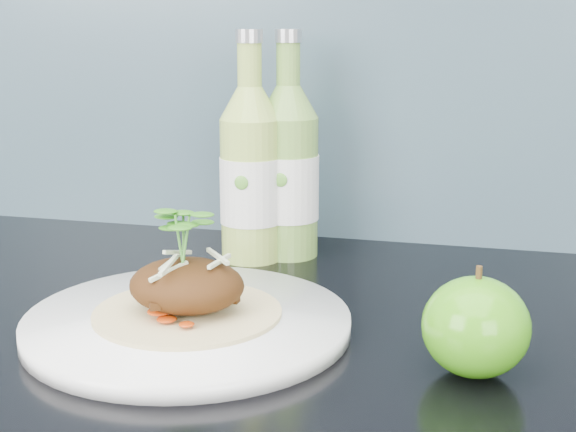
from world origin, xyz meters
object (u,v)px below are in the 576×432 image
object	(u,v)px
dinner_plate	(188,323)
cider_bottle_right	(288,172)
cider_bottle_left	(251,175)
green_apple	(476,327)

from	to	relation	value
dinner_plate	cider_bottle_right	world-z (taller)	cider_bottle_right
dinner_plate	cider_bottle_left	world-z (taller)	cider_bottle_left
dinner_plate	green_apple	distance (m)	0.26
cider_bottle_left	cider_bottle_right	distance (m)	0.05
cider_bottle_left	cider_bottle_right	size ratio (longest dim) A/B	1.00
dinner_plate	cider_bottle_left	size ratio (longest dim) A/B	1.32
dinner_plate	green_apple	xyz separation A→B (m)	(0.26, -0.03, 0.03)
dinner_plate	green_apple	bearing A→B (deg)	-6.75
dinner_plate	cider_bottle_right	xyz separation A→B (m)	(0.03, 0.27, 0.09)
green_apple	cider_bottle_left	distance (m)	0.39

